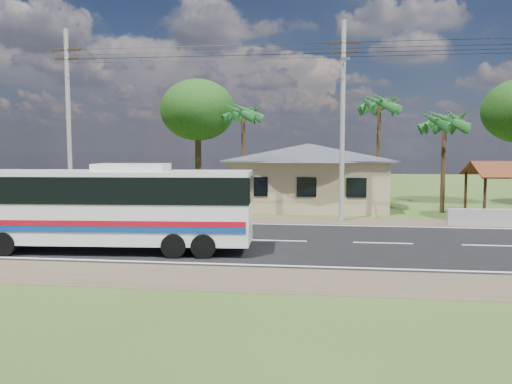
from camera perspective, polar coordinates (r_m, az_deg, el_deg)
ground at (r=22.04m, az=2.56°, el=-5.62°), size 120.00×120.00×0.00m
road at (r=22.04m, az=2.56°, el=-5.60°), size 120.00×16.00×0.03m
house at (r=34.63m, az=5.99°, el=2.62°), size 12.40×10.00×5.00m
utility_poles at (r=28.15m, az=9.18°, el=8.41°), size 32.80×2.22×11.00m
palm_near at (r=33.54m, az=20.76°, el=7.49°), size 2.80×2.80×6.70m
palm_mid at (r=37.47m, az=13.91°, el=9.60°), size 2.80×2.80×8.20m
palm_far at (r=38.12m, az=-1.48°, el=8.93°), size 2.80×2.80×7.70m
tree_behind_house at (r=40.89m, az=-6.67°, el=9.25°), size 6.00×6.00×9.61m
coach_bus at (r=20.36m, az=-16.41°, el=-1.06°), size 11.32×3.14×3.47m
motorcycle at (r=29.70m, az=27.12°, el=-2.46°), size 1.90×0.75×0.98m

